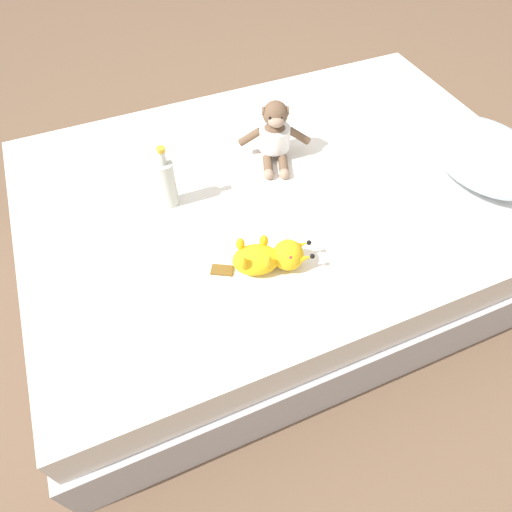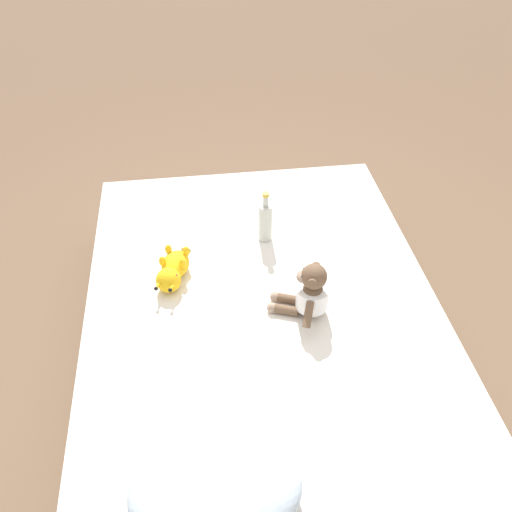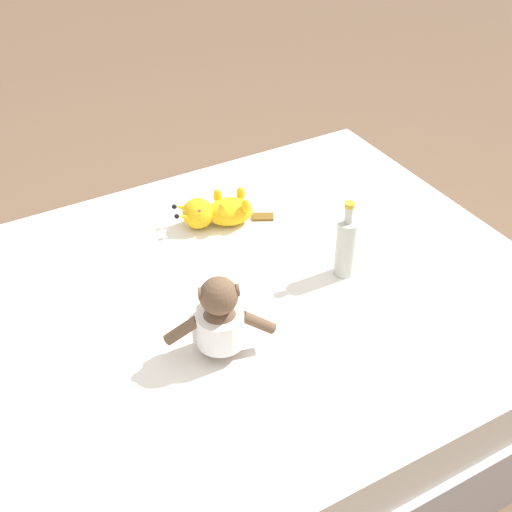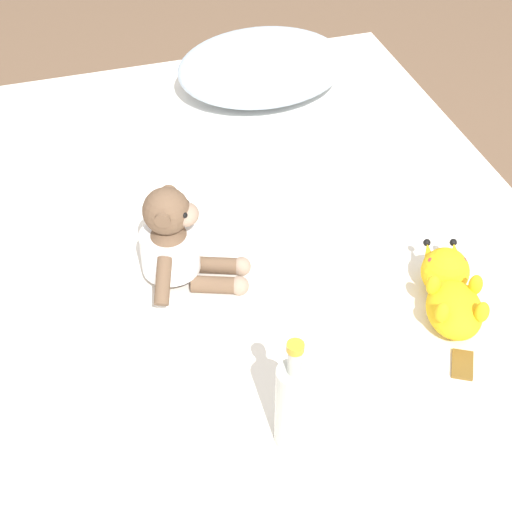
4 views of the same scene
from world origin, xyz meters
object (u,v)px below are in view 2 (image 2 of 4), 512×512
(bed, at_px, (264,346))
(plush_yellow_creature, at_px, (173,270))
(glass_bottle, at_px, (265,221))
(pillow, at_px, (216,490))
(plush_monkey, at_px, (309,293))

(bed, xyz_separation_m, plush_yellow_creature, (0.34, -0.22, 0.27))
(bed, height_order, glass_bottle, glass_bottle)
(pillow, relative_size, plush_monkey, 1.74)
(plush_monkey, xyz_separation_m, glass_bottle, (0.10, -0.46, 0.00))
(pillow, relative_size, glass_bottle, 1.98)
(pillow, xyz_separation_m, plush_monkey, (-0.40, -0.69, 0.01))
(pillow, height_order, plush_yellow_creature, pillow)
(plush_yellow_creature, xyz_separation_m, glass_bottle, (-0.41, -0.21, 0.05))
(bed, height_order, plush_yellow_creature, plush_yellow_creature)
(plush_yellow_creature, bearing_deg, plush_monkey, 154.03)
(plush_monkey, height_order, plush_yellow_creature, plush_monkey)
(pillow, distance_m, glass_bottle, 1.18)
(plush_monkey, bearing_deg, glass_bottle, -77.74)
(bed, distance_m, plush_monkey, 0.36)
(glass_bottle, bearing_deg, plush_monkey, 102.26)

